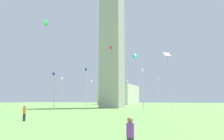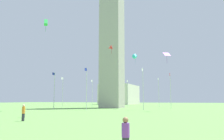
{
  "view_description": "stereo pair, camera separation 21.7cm",
  "coord_description": "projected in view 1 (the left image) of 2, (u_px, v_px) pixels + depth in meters",
  "views": [
    {
      "loc": [
        61.98,
        22.29,
        2.27
      ],
      "look_at": [
        0.0,
        0.0,
        10.93
      ],
      "focal_mm": 36.53,
      "sensor_mm": 36.0,
      "label": 1
    },
    {
      "loc": [
        61.9,
        22.49,
        2.27
      ],
      "look_at": [
        0.0,
        0.0,
        10.93
      ],
      "focal_mm": 36.53,
      "sensor_mm": 36.0,
      "label": 2
    }
  ],
  "objects": [
    {
      "name": "flagpole_n",
      "position": [
        87.0,
        87.0,
        50.27
      ],
      "size": [
        1.12,
        0.14,
        9.41
      ],
      "color": "silver",
      "rests_on": "ground"
    },
    {
      "name": "person_orange_shirt",
      "position": [
        24.0,
        113.0,
        24.55
      ],
      "size": [
        0.32,
        0.32,
        1.78
      ],
      "rotation": [
        0.0,
        0.0,
        -2.73
      ],
      "color": "#2D2D38",
      "rests_on": "ground"
    },
    {
      "name": "flagpole_s",
      "position": [
        128.0,
        92.0,
        80.98
      ],
      "size": [
        1.12,
        0.14,
        9.41
      ],
      "color": "silver",
      "rests_on": "ground"
    },
    {
      "name": "flagpole_sw",
      "position": [
        92.0,
        92.0,
        80.38
      ],
      "size": [
        1.12,
        0.14,
        9.41
      ],
      "color": "silver",
      "rests_on": "ground"
    },
    {
      "name": "obelisk_monument",
      "position": [
        112.0,
        17.0,
        68.53
      ],
      "size": [
        5.94,
        5.94,
        54.04
      ],
      "color": "#A8A399",
      "rests_on": "ground"
    },
    {
      "name": "person_purple_shirt",
      "position": [
        130.0,
        138.0,
        9.01
      ],
      "size": [
        0.32,
        0.32,
        1.59
      ],
      "rotation": [
        0.0,
        0.0,
        -3.23
      ],
      "color": "#2D2D38",
      "rests_on": "ground"
    },
    {
      "name": "kite_green_box",
      "position": [
        46.0,
        23.0,
        51.29
      ],
      "size": [
        1.5,
        1.4,
        2.86
      ],
      "color": "green"
    },
    {
      "name": "flagpole_e",
      "position": [
        171.0,
        89.0,
        60.1
      ],
      "size": [
        1.12,
        0.14,
        9.41
      ],
      "color": "silver",
      "rests_on": "ground"
    },
    {
      "name": "kite_cyan_delta",
      "position": [
        135.0,
        57.0,
        59.32
      ],
      "size": [
        1.97,
        1.9,
        2.61
      ],
      "color": "#33C6D1"
    },
    {
      "name": "distant_building",
      "position": [
        120.0,
        95.0,
        121.9
      ],
      "size": [
        24.78,
        15.56,
        10.1
      ],
      "color": "beige",
      "rests_on": "ground"
    },
    {
      "name": "person_yellow_shirt",
      "position": [
        25.0,
        111.0,
        29.46
      ],
      "size": [
        0.32,
        0.32,
        1.61
      ],
      "rotation": [
        0.0,
        0.0,
        -3.03
      ],
      "color": "#2D2D38",
      "rests_on": "ground"
    },
    {
      "name": "kite_red_delta",
      "position": [
        112.0,
        48.0,
        58.62
      ],
      "size": [
        1.76,
        1.78,
        2.24
      ],
      "color": "red"
    },
    {
      "name": "flagpole_se",
      "position": [
        159.0,
        91.0,
        72.57
      ],
      "size": [
        1.12,
        0.14,
        9.41
      ],
      "color": "silver",
      "rests_on": "ground"
    },
    {
      "name": "flagpole_ne",
      "position": [
        143.0,
        87.0,
        50.86
      ],
      "size": [
        1.12,
        0.14,
        9.41
      ],
      "color": "silver",
      "rests_on": "ground"
    },
    {
      "name": "flagpole_w",
      "position": [
        62.0,
        91.0,
        71.14
      ],
      "size": [
        1.12,
        0.14,
        9.41
      ],
      "color": "silver",
      "rests_on": "ground"
    },
    {
      "name": "ground_plane",
      "position": [
        112.0,
        108.0,
        65.0
      ],
      "size": [
        260.0,
        260.0,
        0.0
      ],
      "primitive_type": "plane",
      "color": "#609347"
    },
    {
      "name": "flagpole_nw",
      "position": [
        54.0,
        89.0,
        58.67
      ],
      "size": [
        1.12,
        0.14,
        9.41
      ],
      "color": "silver",
      "rests_on": "ground"
    },
    {
      "name": "kite_purple_diamond",
      "position": [
        167.0,
        55.0,
        47.77
      ],
      "size": [
        1.63,
        1.72,
        2.35
      ],
      "color": "purple"
    }
  ]
}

